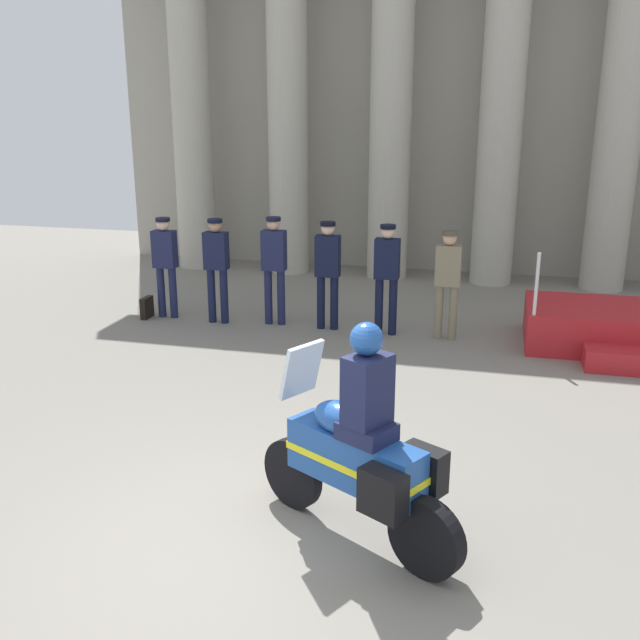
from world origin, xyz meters
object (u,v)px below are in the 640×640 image
at_px(officer_in_row_4, 387,270).
at_px(briefcase_on_ground, 147,308).
at_px(officer_in_row_2, 274,262).
at_px(officer_in_row_5, 448,276).
at_px(officer_in_row_0, 165,259).
at_px(officer_in_row_1, 216,262).
at_px(officer_in_row_3, 328,267).
at_px(motorcycle_with_rider, 362,454).

relative_size(officer_in_row_4, briefcase_on_ground, 4.83).
height_order(officer_in_row_2, officer_in_row_5, officer_in_row_2).
relative_size(officer_in_row_0, officer_in_row_1, 0.98).
bearing_deg(officer_in_row_3, officer_in_row_1, 2.81).
relative_size(officer_in_row_1, officer_in_row_2, 0.98).
height_order(officer_in_row_3, motorcycle_with_rider, motorcycle_with_rider).
xyz_separation_m(officer_in_row_3, briefcase_on_ground, (-3.12, -0.15, -0.85)).
height_order(officer_in_row_5, briefcase_on_ground, officer_in_row_5).
relative_size(officer_in_row_4, officer_in_row_5, 1.03).
distance_m(officer_in_row_0, officer_in_row_4, 3.75).
distance_m(officer_in_row_0, briefcase_on_ground, 0.90).
bearing_deg(motorcycle_with_rider, officer_in_row_4, -53.49).
relative_size(officer_in_row_1, briefcase_on_ground, 4.81).
bearing_deg(briefcase_on_ground, officer_in_row_4, 1.32).
distance_m(officer_in_row_3, briefcase_on_ground, 3.24).
xyz_separation_m(officer_in_row_3, officer_in_row_5, (1.89, -0.07, -0.03)).
bearing_deg(officer_in_row_0, officer_in_row_4, 179.06).
bearing_deg(officer_in_row_5, officer_in_row_3, -2.43).
bearing_deg(officer_in_row_4, briefcase_on_ground, 1.05).
relative_size(officer_in_row_2, briefcase_on_ground, 4.92).
bearing_deg(motorcycle_with_rider, briefcase_on_ground, -19.79).
bearing_deg(officer_in_row_1, officer_in_row_5, -179.84).
height_order(officer_in_row_1, briefcase_on_ground, officer_in_row_1).
bearing_deg(officer_in_row_5, briefcase_on_ground, 0.59).
bearing_deg(officer_in_row_1, officer_in_row_4, -179.31).
relative_size(officer_in_row_1, motorcycle_with_rider, 0.91).
distance_m(officer_in_row_2, officer_in_row_5, 2.79).
bearing_deg(briefcase_on_ground, officer_in_row_3, 2.68).
relative_size(officer_in_row_1, officer_in_row_5, 1.03).
bearing_deg(briefcase_on_ground, motorcycle_with_rider, -49.27).
xyz_separation_m(officer_in_row_5, briefcase_on_ground, (-5.01, -0.08, -0.81)).
bearing_deg(officer_in_row_4, officer_in_row_1, 0.69).
bearing_deg(officer_in_row_4, officer_in_row_5, 178.59).
height_order(officer_in_row_0, motorcycle_with_rider, motorcycle_with_rider).
distance_m(officer_in_row_2, officer_in_row_4, 1.86).
xyz_separation_m(motorcycle_with_rider, briefcase_on_ground, (-4.77, 5.54, -0.61)).
relative_size(officer_in_row_2, officer_in_row_5, 1.05).
bearing_deg(officer_in_row_3, briefcase_on_ground, 2.41).
height_order(officer_in_row_1, officer_in_row_4, officer_in_row_4).
relative_size(officer_in_row_3, officer_in_row_5, 1.03).
distance_m(officer_in_row_1, motorcycle_with_rider, 6.59).
height_order(officer_in_row_0, briefcase_on_ground, officer_in_row_0).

